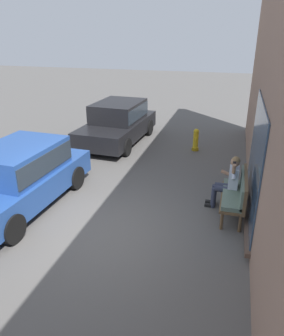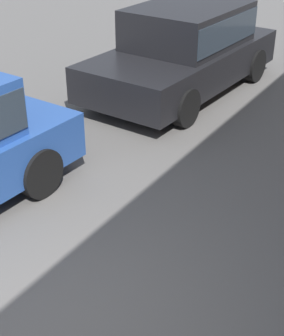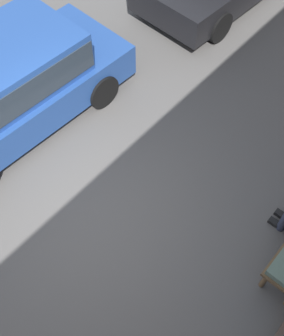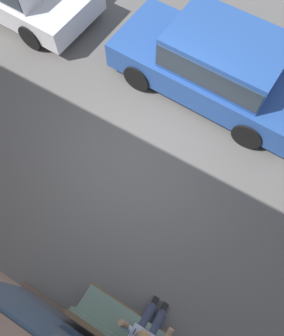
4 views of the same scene
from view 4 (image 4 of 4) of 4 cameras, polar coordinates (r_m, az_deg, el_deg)
The scene contains 4 objects.
ground_plane at distance 6.71m, azimuth -0.94°, elevation 2.40°, with size 60.00×60.00×0.00m, color #565451.
bench at distance 5.37m, azimuth -3.70°, elevation -26.76°, with size 1.60×0.55×1.03m.
person_on_phone at distance 5.23m, azimuth 0.80°, elevation -26.45°, with size 0.73×0.74×1.36m.
parked_car_mid at distance 7.16m, azimuth 13.02°, elevation 17.36°, with size 4.34×2.01×1.54m.
Camera 4 is at (-1.69, 2.60, 5.95)m, focal length 35.00 mm.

